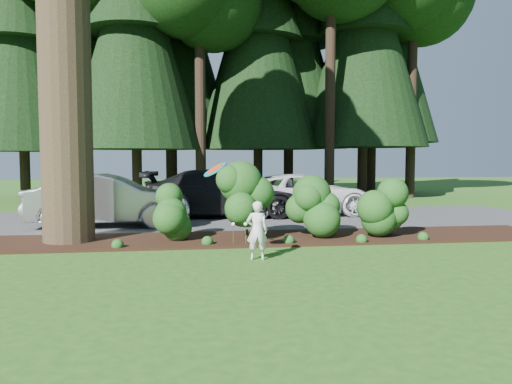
# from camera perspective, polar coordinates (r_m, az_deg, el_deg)

# --- Properties ---
(ground) EXTENTS (80.00, 80.00, 0.00)m
(ground) POSITION_cam_1_polar(r_m,az_deg,el_deg) (9.82, 2.28, -8.51)
(ground) COLOR #1F4E16
(ground) RESTS_ON ground
(mulch_bed) EXTENTS (16.00, 2.50, 0.05)m
(mulch_bed) POSITION_cam_1_polar(r_m,az_deg,el_deg) (12.96, -0.32, -5.32)
(mulch_bed) COLOR black
(mulch_bed) RESTS_ON ground
(driveway) EXTENTS (22.00, 6.00, 0.03)m
(driveway) POSITION_cam_1_polar(r_m,az_deg,el_deg) (17.14, -2.25, -3.07)
(driveway) COLOR #38383A
(driveway) RESTS_ON ground
(shrub_row) EXTENTS (6.53, 1.60, 1.61)m
(shrub_row) POSITION_cam_1_polar(r_m,az_deg,el_deg) (12.88, 3.14, -1.87)
(shrub_row) COLOR #184B17
(shrub_row) RESTS_ON ground
(lily_cluster) EXTENTS (0.69, 0.09, 0.57)m
(lily_cluster) POSITION_cam_1_polar(r_m,az_deg,el_deg) (12.02, -1.19, -3.79)
(lily_cluster) COLOR #184B17
(lily_cluster) RESTS_ON ground
(tree_wall) EXTENTS (25.66, 12.15, 17.09)m
(tree_wall) POSITION_cam_1_polar(r_m,az_deg,el_deg) (26.91, -3.79, 19.91)
(tree_wall) COLOR black
(tree_wall) RESTS_ON ground
(car_silver_wagon) EXTENTS (4.80, 1.68, 1.58)m
(car_silver_wagon) POSITION_cam_1_polar(r_m,az_deg,el_deg) (15.76, -16.39, -0.91)
(car_silver_wagon) COLOR #ADADB1
(car_silver_wagon) RESTS_ON driveway
(car_white_suv) EXTENTS (5.46, 2.75, 1.48)m
(car_white_suv) POSITION_cam_1_polar(r_m,az_deg,el_deg) (18.25, 5.35, -0.27)
(car_white_suv) COLOR silver
(car_white_suv) RESTS_ON driveway
(car_dark_suv) EXTENTS (5.90, 2.79, 1.66)m
(car_dark_suv) POSITION_cam_1_polar(r_m,az_deg,el_deg) (17.68, -3.53, -0.11)
(car_dark_suv) COLOR black
(car_dark_suv) RESTS_ON driveway
(child) EXTENTS (0.48, 0.35, 1.22)m
(child) POSITION_cam_1_polar(r_m,az_deg,el_deg) (10.35, 0.12, -4.41)
(child) COLOR silver
(child) RESTS_ON ground
(frisbee) EXTENTS (0.49, 0.51, 0.34)m
(frisbee) POSITION_cam_1_polar(r_m,az_deg,el_deg) (9.96, -4.69, 2.59)
(frisbee) COLOR #187787
(frisbee) RESTS_ON ground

